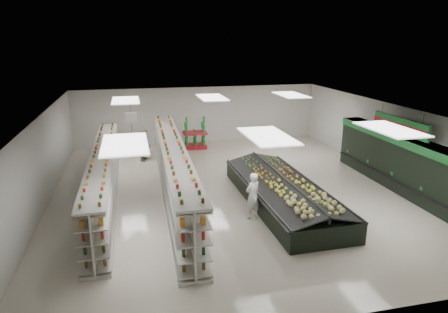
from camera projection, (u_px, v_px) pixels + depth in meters
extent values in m
plane|color=beige|center=(232.00, 189.00, 16.10)|extent=(16.00, 16.00, 0.00)
cube|color=white|center=(233.00, 111.00, 15.19)|extent=(14.00, 16.00, 0.02)
cube|color=silver|center=(198.00, 115.00, 23.11)|extent=(14.00, 0.02, 3.20)
cube|color=silver|center=(330.00, 255.00, 8.18)|extent=(14.00, 0.02, 3.20)
cube|color=silver|center=(41.00, 164.00, 14.11)|extent=(0.02, 16.00, 3.20)
cube|color=silver|center=(390.00, 141.00, 17.17)|extent=(0.02, 16.00, 3.20)
cube|color=black|center=(402.00, 163.00, 15.82)|extent=(0.80, 8.00, 2.20)
cube|color=#1E7232|center=(404.00, 140.00, 15.54)|extent=(0.85, 8.00, 0.30)
cube|color=black|center=(395.00, 177.00, 15.92)|extent=(0.55, 7.80, 0.15)
cube|color=#B8B5AC|center=(399.00, 157.00, 15.71)|extent=(0.45, 7.70, 0.03)
cube|color=#B8B5AC|center=(400.00, 150.00, 15.63)|extent=(0.45, 7.70, 0.03)
cube|color=white|center=(132.00, 141.00, 12.62)|extent=(0.50, 0.06, 0.40)
cube|color=#A2121D|center=(132.00, 141.00, 12.62)|extent=(0.52, 0.02, 0.12)
cylinder|color=black|center=(132.00, 131.00, 12.53)|extent=(0.01, 0.01, 0.50)
cube|color=white|center=(131.00, 117.00, 16.35)|extent=(0.50, 0.06, 0.40)
cube|color=#A2121D|center=(131.00, 117.00, 16.35)|extent=(0.52, 0.02, 0.12)
cylinder|color=black|center=(131.00, 110.00, 16.27)|extent=(0.01, 0.01, 0.50)
cube|color=#1E7232|center=(400.00, 125.00, 15.31)|extent=(0.10, 3.20, 0.60)
cube|color=#A2121D|center=(399.00, 125.00, 15.30)|extent=(0.03, 3.20, 0.18)
cylinder|color=black|center=(423.00, 121.00, 14.08)|extent=(0.01, 0.01, 0.50)
cylinder|color=black|center=(383.00, 110.00, 16.32)|extent=(0.01, 0.01, 0.50)
cube|color=silver|center=(106.00, 199.00, 15.01)|extent=(0.80, 10.64, 0.11)
cube|color=silver|center=(104.00, 178.00, 14.77)|extent=(0.06, 10.63, 1.77)
cube|color=silver|center=(102.00, 154.00, 14.51)|extent=(0.80, 10.64, 0.07)
cube|color=#B8B5AC|center=(100.00, 197.00, 14.94)|extent=(0.39, 10.55, 0.03)
cube|color=#B8B5AC|center=(99.00, 187.00, 14.83)|extent=(0.39, 10.55, 0.03)
cube|color=#B8B5AC|center=(98.00, 177.00, 14.72)|extent=(0.39, 10.55, 0.03)
cube|color=#B8B5AC|center=(97.00, 167.00, 14.61)|extent=(0.39, 10.55, 0.03)
cube|color=#B8B5AC|center=(96.00, 157.00, 14.50)|extent=(0.39, 10.55, 0.03)
cube|color=#B8B5AC|center=(111.00, 196.00, 15.03)|extent=(0.39, 10.55, 0.03)
cube|color=#B8B5AC|center=(110.00, 186.00, 14.92)|extent=(0.39, 10.55, 0.03)
cube|color=#B8B5AC|center=(110.00, 176.00, 14.81)|extent=(0.39, 10.55, 0.03)
cube|color=#B8B5AC|center=(109.00, 167.00, 14.69)|extent=(0.39, 10.55, 0.03)
cube|color=#B8B5AC|center=(108.00, 156.00, 14.58)|extent=(0.39, 10.55, 0.03)
cube|color=silver|center=(175.00, 196.00, 15.31)|extent=(1.13, 11.73, 0.12)
cube|color=silver|center=(174.00, 173.00, 15.05)|extent=(0.31, 11.71, 1.95)
cube|color=silver|center=(173.00, 147.00, 14.76)|extent=(1.13, 11.73, 0.08)
cube|color=#B8B5AC|center=(169.00, 193.00, 15.23)|extent=(0.68, 11.62, 0.03)
cube|color=#B8B5AC|center=(168.00, 183.00, 15.11)|extent=(0.68, 11.62, 0.03)
cube|color=#B8B5AC|center=(168.00, 172.00, 14.99)|extent=(0.68, 11.62, 0.03)
cube|color=#B8B5AC|center=(167.00, 161.00, 14.86)|extent=(0.68, 11.62, 0.03)
cube|color=#B8B5AC|center=(167.00, 150.00, 14.74)|extent=(0.68, 11.62, 0.03)
cube|color=#B8B5AC|center=(180.00, 192.00, 15.32)|extent=(0.68, 11.62, 0.03)
cube|color=#B8B5AC|center=(180.00, 182.00, 15.20)|extent=(0.68, 11.62, 0.03)
cube|color=#B8B5AC|center=(180.00, 171.00, 15.07)|extent=(0.68, 11.62, 0.03)
cube|color=#B8B5AC|center=(179.00, 161.00, 14.95)|extent=(0.68, 11.62, 0.03)
cube|color=#B8B5AC|center=(179.00, 150.00, 14.83)|extent=(0.68, 11.62, 0.03)
cube|color=black|center=(283.00, 195.00, 14.64)|extent=(2.52, 7.05, 0.70)
cube|color=#262626|center=(253.00, 188.00, 14.26)|extent=(0.18, 7.01, 0.06)
cube|color=#262626|center=(312.00, 182.00, 14.81)|extent=(0.18, 7.01, 0.06)
cube|color=black|center=(267.00, 184.00, 14.36)|extent=(1.41, 6.93, 0.36)
cube|color=black|center=(299.00, 181.00, 14.65)|extent=(1.41, 6.93, 0.36)
cube|color=#262626|center=(283.00, 180.00, 14.48)|extent=(0.17, 6.91, 0.25)
cube|color=#A2121D|center=(195.00, 146.00, 22.11)|extent=(1.27, 0.87, 0.21)
cube|color=red|center=(195.00, 133.00, 21.88)|extent=(1.32, 0.92, 0.10)
imported|color=silver|center=(253.00, 196.00, 13.36)|extent=(0.69, 0.60, 1.60)
imported|color=tan|center=(145.00, 145.00, 19.78)|extent=(0.69, 0.89, 1.60)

